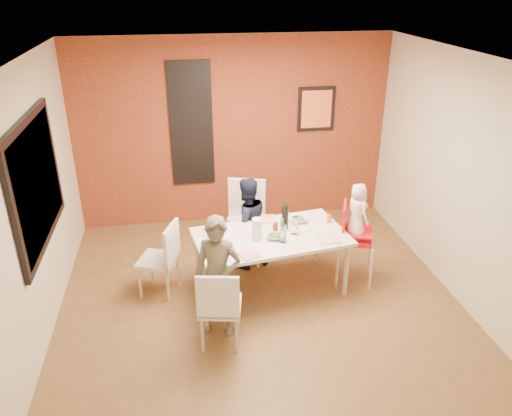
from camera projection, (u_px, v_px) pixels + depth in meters
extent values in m
plane|color=brown|center=(260.00, 301.00, 5.73)|extent=(4.50, 4.50, 0.00)
cube|color=white|center=(261.00, 60.00, 4.58)|extent=(4.50, 4.50, 0.02)
cube|color=beige|center=(234.00, 132.00, 7.17)|extent=(4.50, 0.02, 2.70)
cube|color=beige|center=(322.00, 334.00, 3.15)|extent=(4.50, 0.02, 2.70)
cube|color=beige|center=(32.00, 209.00, 4.82)|extent=(0.02, 4.50, 2.70)
cube|color=beige|center=(462.00, 180.00, 5.49)|extent=(0.02, 4.50, 2.70)
cube|color=maroon|center=(234.00, 133.00, 7.15)|extent=(4.50, 0.02, 2.70)
cube|color=black|center=(36.00, 182.00, 4.92)|extent=(0.05, 1.70, 1.30)
cube|color=black|center=(38.00, 182.00, 4.92)|extent=(0.02, 1.55, 1.15)
cube|color=silver|center=(191.00, 125.00, 6.98)|extent=(0.55, 0.03, 1.70)
cube|color=black|center=(191.00, 125.00, 6.98)|extent=(0.60, 0.03, 1.76)
cube|color=black|center=(316.00, 109.00, 7.18)|extent=(0.54, 0.03, 0.64)
cube|color=orange|center=(316.00, 109.00, 7.17)|extent=(0.44, 0.01, 0.54)
cube|color=silver|center=(271.00, 237.00, 5.69)|extent=(1.84, 1.20, 0.04)
cylinder|color=#BEA68D|center=(214.00, 295.00, 5.28)|extent=(0.06, 0.06, 0.68)
cylinder|color=#BEA68D|center=(198.00, 258.00, 5.96)|extent=(0.06, 0.06, 0.68)
cylinder|color=#BEA68D|center=(346.00, 270.00, 5.72)|extent=(0.06, 0.06, 0.68)
cylinder|color=#BEA68D|center=(317.00, 238.00, 6.41)|extent=(0.06, 0.06, 0.68)
cube|color=white|center=(220.00, 306.00, 4.95)|extent=(0.48, 0.48, 0.05)
cube|color=white|center=(218.00, 298.00, 4.68)|extent=(0.41, 0.11, 0.47)
cylinder|color=tan|center=(238.00, 314.00, 5.20)|extent=(0.03, 0.03, 0.40)
cylinder|color=tan|center=(237.00, 335.00, 4.89)|extent=(0.03, 0.03, 0.40)
cylinder|color=tan|center=(206.00, 314.00, 5.20)|extent=(0.03, 0.03, 0.40)
cylinder|color=tan|center=(202.00, 335.00, 4.90)|extent=(0.03, 0.03, 0.40)
cube|color=white|center=(245.00, 225.00, 6.39)|extent=(0.60, 0.60, 0.05)
cube|color=white|center=(247.00, 199.00, 6.47)|extent=(0.48, 0.18, 0.55)
cylinder|color=#BDAB8C|center=(227.00, 249.00, 6.35)|extent=(0.04, 0.04, 0.47)
cylinder|color=#BDAB8C|center=(232.00, 234.00, 6.70)|extent=(0.04, 0.04, 0.47)
cylinder|color=#BDAB8C|center=(258.00, 251.00, 6.30)|extent=(0.04, 0.04, 0.47)
cylinder|color=#BDAB8C|center=(262.00, 236.00, 6.66)|extent=(0.04, 0.04, 0.47)
cube|color=silver|center=(158.00, 260.00, 5.74)|extent=(0.54, 0.54, 0.05)
cube|color=silver|center=(172.00, 244.00, 5.61)|extent=(0.18, 0.40, 0.47)
cylinder|color=beige|center=(151.00, 267.00, 6.02)|extent=(0.03, 0.03, 0.41)
cylinder|color=beige|center=(178.00, 270.00, 5.95)|extent=(0.03, 0.03, 0.41)
cylinder|color=beige|center=(140.00, 283.00, 5.71)|extent=(0.03, 0.03, 0.41)
cylinder|color=beige|center=(168.00, 286.00, 5.65)|extent=(0.03, 0.03, 0.41)
cube|color=red|center=(356.00, 239.00, 5.92)|extent=(0.45, 0.45, 0.05)
cube|color=red|center=(344.00, 220.00, 5.85)|extent=(0.15, 0.34, 0.41)
cube|color=red|center=(357.00, 231.00, 5.88)|extent=(0.45, 0.45, 0.02)
cylinder|color=beige|center=(371.00, 270.00, 5.84)|extent=(0.03, 0.03, 0.54)
cylinder|color=beige|center=(337.00, 267.00, 5.90)|extent=(0.03, 0.03, 0.54)
cylinder|color=beige|center=(370.00, 253.00, 6.19)|extent=(0.03, 0.03, 0.54)
cylinder|color=beige|center=(338.00, 251.00, 6.25)|extent=(0.03, 0.03, 0.54)
imported|color=brown|center=(218.00, 277.00, 4.99)|extent=(0.56, 0.46, 1.32)
imported|color=black|center=(246.00, 223.00, 6.21)|extent=(0.70, 0.61, 1.20)
imported|color=white|center=(357.00, 211.00, 5.76)|extent=(0.30, 0.38, 0.68)
cube|color=silver|center=(249.00, 255.00, 5.28)|extent=(0.26, 0.26, 0.01)
cube|color=white|center=(265.00, 219.00, 6.04)|extent=(0.26, 0.26, 0.01)
cube|color=white|center=(329.00, 239.00, 5.59)|extent=(0.24, 0.24, 0.01)
cube|color=white|center=(211.00, 232.00, 5.74)|extent=(0.22, 0.22, 0.01)
imported|color=silver|center=(275.00, 236.00, 5.61)|extent=(0.21, 0.21, 0.05)
imported|color=white|center=(298.00, 219.00, 5.99)|extent=(0.27, 0.27, 0.06)
cylinder|color=black|center=(285.00, 217.00, 5.77)|extent=(0.08, 0.08, 0.30)
cylinder|color=silver|center=(283.00, 234.00, 5.50)|extent=(0.07, 0.07, 0.21)
cylinder|color=white|center=(295.00, 225.00, 5.67)|extent=(0.07, 0.07, 0.21)
cylinder|color=white|center=(257.00, 229.00, 5.55)|extent=(0.11, 0.11, 0.25)
cylinder|color=red|center=(274.00, 229.00, 5.69)|extent=(0.03, 0.03, 0.13)
cylinder|color=#397627|center=(282.00, 225.00, 5.74)|extent=(0.04, 0.04, 0.16)
cylinder|color=brown|center=(276.00, 228.00, 5.68)|extent=(0.04, 0.04, 0.15)
cylinder|color=orange|center=(329.00, 219.00, 5.96)|extent=(0.06, 0.06, 0.10)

